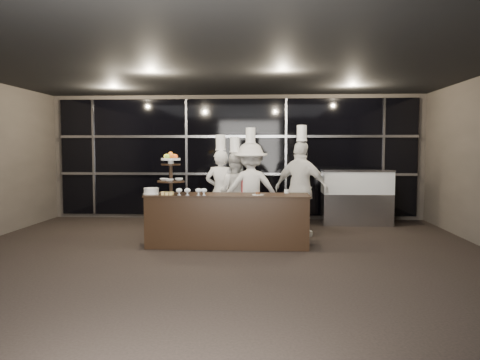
# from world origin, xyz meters

# --- Properties ---
(room) EXTENTS (10.00, 10.00, 10.00)m
(room) POSITION_xyz_m (0.00, 0.00, 1.50)
(room) COLOR black
(room) RESTS_ON ground
(window_wall) EXTENTS (8.60, 0.10, 2.80)m
(window_wall) POSITION_xyz_m (0.00, 4.94, 1.50)
(window_wall) COLOR black
(window_wall) RESTS_ON ground
(buffet_counter) EXTENTS (2.84, 0.74, 0.92)m
(buffet_counter) POSITION_xyz_m (0.06, 1.78, 0.47)
(buffet_counter) COLOR black
(buffet_counter) RESTS_ON ground
(display_stand) EXTENTS (0.48, 0.48, 0.74)m
(display_stand) POSITION_xyz_m (-0.94, 1.78, 1.34)
(display_stand) COLOR black
(display_stand) RESTS_ON buffet_counter
(compotes) EXTENTS (0.54, 0.11, 0.12)m
(compotes) POSITION_xyz_m (-0.53, 1.56, 1.00)
(compotes) COLOR silver
(compotes) RESTS_ON buffet_counter
(layer_cake) EXTENTS (0.30, 0.30, 0.11)m
(layer_cake) POSITION_xyz_m (-1.28, 1.73, 0.97)
(layer_cake) COLOR white
(layer_cake) RESTS_ON buffet_counter
(pastry_squares) EXTENTS (0.20, 0.13, 0.05)m
(pastry_squares) POSITION_xyz_m (-0.97, 1.62, 0.95)
(pastry_squares) COLOR #F4D377
(pastry_squares) RESTS_ON buffet_counter
(small_plate) EXTENTS (0.20, 0.20, 0.05)m
(small_plate) POSITION_xyz_m (0.59, 1.68, 0.94)
(small_plate) COLOR white
(small_plate) RESTS_ON buffet_counter
(chef_cup) EXTENTS (0.08, 0.08, 0.07)m
(chef_cup) POSITION_xyz_m (1.10, 2.03, 0.96)
(chef_cup) COLOR white
(chef_cup) RESTS_ON buffet_counter
(display_case) EXTENTS (1.55, 0.68, 1.24)m
(display_case) POSITION_xyz_m (2.77, 4.30, 0.69)
(display_case) COLOR #A5A5AA
(display_case) RESTS_ON ground
(chef_a) EXTENTS (0.65, 0.45, 1.99)m
(chef_a) POSITION_xyz_m (-0.18, 2.99, 0.87)
(chef_a) COLOR silver
(chef_a) RESTS_ON ground
(chef_b) EXTENTS (0.86, 0.70, 1.95)m
(chef_b) POSITION_xyz_m (0.10, 2.99, 0.84)
(chef_b) COLOR silver
(chef_b) RESTS_ON ground
(chef_c) EXTENTS (1.28, 0.87, 2.13)m
(chef_c) POSITION_xyz_m (0.42, 2.91, 0.92)
(chef_c) COLOR silver
(chef_c) RESTS_ON ground
(chef_d) EXTENTS (1.18, 0.91, 2.16)m
(chef_d) POSITION_xyz_m (1.41, 2.72, 0.95)
(chef_d) COLOR white
(chef_d) RESTS_ON ground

